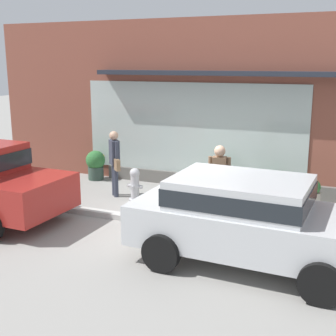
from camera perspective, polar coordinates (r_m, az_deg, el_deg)
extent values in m
plane|color=gray|center=(9.81, 1.08, -6.98)|extent=(60.00, 60.00, 0.00)
cube|color=#B2B2AD|center=(9.62, 0.64, -7.02)|extent=(14.00, 0.24, 0.12)
cube|color=brown|center=(12.29, 6.71, 7.85)|extent=(14.00, 0.36, 4.51)
cube|color=#ADBCB7|center=(12.43, 2.84, 4.94)|extent=(6.25, 0.03, 2.49)
cube|color=#232833|center=(11.91, 6.34, 11.73)|extent=(6.85, 0.56, 0.12)
cube|color=#605E59|center=(12.45, 6.18, -1.79)|extent=(6.65, 0.20, 0.36)
cylinder|color=#B2B2B7|center=(11.37, -4.14, -3.99)|extent=(0.32, 0.32, 0.06)
cylinder|color=#B2B2B7|center=(11.28, -4.17, -2.42)|extent=(0.21, 0.21, 0.59)
sphere|color=#B2B2B7|center=(11.18, -4.20, -0.64)|extent=(0.25, 0.25, 0.25)
cylinder|color=#B2B2B7|center=(11.33, -4.83, -2.20)|extent=(0.10, 0.09, 0.09)
cylinder|color=#B2B2B7|center=(11.20, -3.51, -2.36)|extent=(0.10, 0.09, 0.09)
cylinder|color=#B2B2B7|center=(11.14, -4.51, -2.46)|extent=(0.09, 0.10, 0.09)
cylinder|color=#333847|center=(11.66, -6.54, -1.63)|extent=(0.12, 0.12, 0.83)
cylinder|color=#333847|center=(11.82, -6.77, -1.43)|extent=(0.12, 0.12, 0.83)
cube|color=#333847|center=(11.58, -6.75, 1.96)|extent=(0.37, 0.37, 0.62)
sphere|color=tan|center=(11.50, -6.81, 4.06)|extent=(0.23, 0.23, 0.23)
cylinder|color=#333847|center=(11.38, -6.46, 1.84)|extent=(0.08, 0.08, 0.59)
cylinder|color=#333847|center=(11.77, -7.03, 2.21)|extent=(0.08, 0.08, 0.59)
cube|color=#846647|center=(11.34, -6.39, 0.38)|extent=(0.24, 0.24, 0.28)
cylinder|color=#9E9384|center=(9.60, 6.77, -4.85)|extent=(0.12, 0.12, 0.85)
cylinder|color=#9E9384|center=(9.62, 5.89, -4.79)|extent=(0.12, 0.12, 0.85)
cube|color=brown|center=(9.40, 6.44, -0.50)|extent=(0.31, 0.24, 0.64)
sphere|color=tan|center=(9.31, 6.51, 2.13)|extent=(0.23, 0.23, 0.23)
cylinder|color=brown|center=(9.38, 7.61, -0.47)|extent=(0.08, 0.08, 0.61)
cylinder|color=brown|center=(9.43, 5.29, -0.34)|extent=(0.08, 0.08, 0.61)
cylinder|color=black|center=(10.72, -14.58, -3.82)|extent=(0.65, 0.20, 0.65)
cube|color=silver|center=(7.82, 10.37, -7.32)|extent=(4.11, 1.89, 0.69)
cube|color=silver|center=(7.69, 9.09, -3.15)|extent=(2.28, 1.68, 0.53)
cube|color=#1E2328|center=(7.69, 9.09, -3.15)|extent=(2.33, 1.70, 0.29)
cylinder|color=black|center=(8.59, 20.02, -8.52)|extent=(0.66, 0.21, 0.65)
cylinder|color=black|center=(6.96, 18.59, -13.63)|extent=(0.66, 0.21, 0.65)
cylinder|color=black|center=(9.09, 4.04, -6.50)|extent=(0.66, 0.21, 0.65)
cylinder|color=black|center=(7.58, -0.88, -10.63)|extent=(0.66, 0.21, 0.65)
cylinder|color=#33473D|center=(11.54, 12.50, -3.68)|extent=(0.50, 0.50, 0.19)
sphere|color=#23562D|center=(11.46, 12.57, -2.22)|extent=(0.60, 0.60, 0.60)
sphere|color=orange|center=(11.51, 12.87, -1.71)|extent=(0.16, 0.16, 0.16)
sphere|color=#E5C64C|center=(11.49, 13.43, -1.47)|extent=(0.16, 0.16, 0.16)
sphere|color=white|center=(11.42, 13.17, -1.42)|extent=(0.17, 0.17, 0.17)
cylinder|color=#33473D|center=(13.52, -9.02, -0.62)|extent=(0.45, 0.45, 0.38)
sphere|color=#2D6B33|center=(13.43, -9.08, 0.99)|extent=(0.56, 0.56, 0.56)
sphere|color=#B266B7|center=(13.36, -8.79, 1.42)|extent=(0.13, 0.13, 0.13)
sphere|color=#E5C64C|center=(13.43, -8.26, 1.45)|extent=(0.14, 0.14, 0.14)
cylinder|color=#B7B2A3|center=(11.27, 17.55, -3.87)|extent=(0.39, 0.39, 0.39)
sphere|color=#2D6B33|center=(11.18, 17.67, -2.27)|extent=(0.37, 0.37, 0.37)
sphere|color=orange|center=(11.08, 17.40, -2.06)|extent=(0.08, 0.08, 0.08)
sphere|color=#E5C64C|center=(11.10, 17.88, -2.19)|extent=(0.08, 0.08, 0.08)
cylinder|color=#B7B2A3|center=(11.85, 6.30, -2.66)|extent=(0.46, 0.46, 0.32)
sphere|color=#2D6B33|center=(11.74, 6.35, -0.70)|extent=(0.60, 0.60, 0.60)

